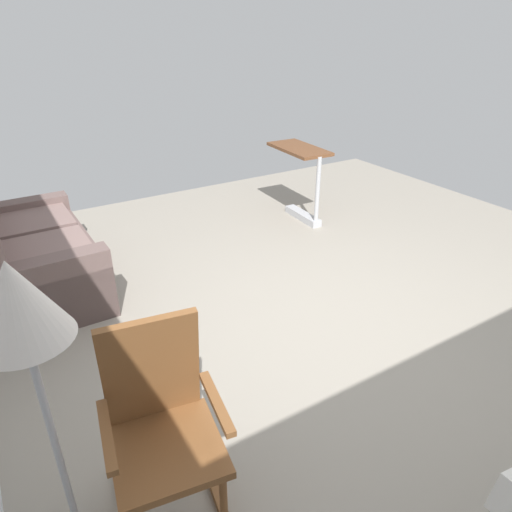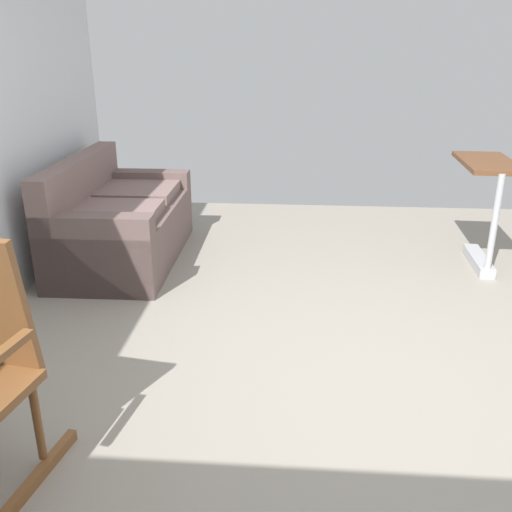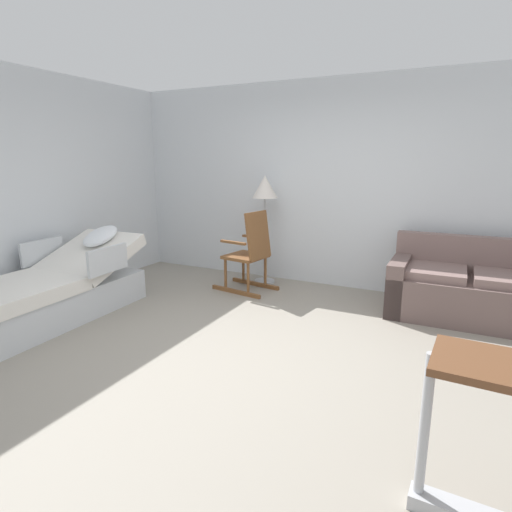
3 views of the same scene
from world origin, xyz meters
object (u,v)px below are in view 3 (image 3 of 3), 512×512
Objects in this scene: rocking_chair at (250,253)px; floor_lamp at (265,194)px; hospital_bed at (54,291)px; overbed_table at (504,430)px; couch at (468,291)px.

rocking_chair is 0.71× the size of floor_lamp.
floor_lamp reaches higher than hospital_bed.
hospital_bed is 4.25m from overbed_table.
couch is at bearing 4.35° from rocking_chair.
overbed_table is at bearing -87.38° from couch.
couch is 2.56m from rocking_chair.
rocking_chair is (1.45, 1.81, 0.21)m from hospital_bed.
rocking_chair is at bearing -175.65° from couch.
hospital_bed is at bearing -153.42° from couch.
floor_lamp is at bearing 130.00° from overbed_table.
hospital_bed is 4.47m from couch.
floor_lamp is at bearing 89.34° from rocking_chair.
hospital_bed is 2.04× the size of rocking_chair.
rocking_chair is at bearing -90.66° from floor_lamp.
rocking_chair is 0.84m from floor_lamp.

